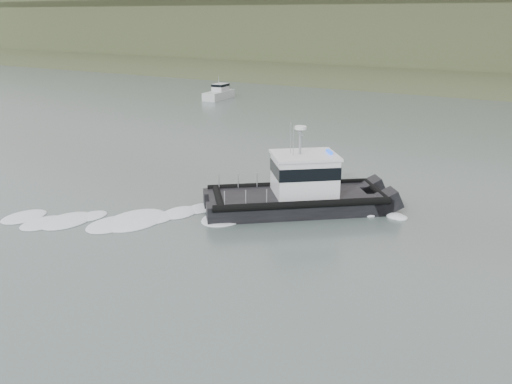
{
  "coord_description": "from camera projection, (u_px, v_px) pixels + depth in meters",
  "views": [
    {
      "loc": [
        14.97,
        -16.34,
        11.79
      ],
      "look_at": [
        -0.81,
        9.25,
        2.4
      ],
      "focal_mm": 40.0,
      "sensor_mm": 36.0,
      "label": 1
    }
  ],
  "objects": [
    {
      "name": "ground",
      "position": [
        158.0,
        304.0,
        24.29
      ],
      "size": [
        400.0,
        400.0,
        0.0
      ],
      "primitive_type": "plane",
      "color": "#4E5D59",
      "rests_on": "ground"
    },
    {
      "name": "patrol_boat",
      "position": [
        298.0,
        189.0,
        35.58
      ],
      "size": [
        11.34,
        10.5,
        5.52
      ],
      "rotation": [
        0.0,
        0.0,
        -0.87
      ],
      "color": "black",
      "rests_on": "ground"
    },
    {
      "name": "motorboat",
      "position": [
        219.0,
        93.0,
        82.88
      ],
      "size": [
        2.72,
        6.38,
        3.41
      ],
      "rotation": [
        0.0,
        0.0,
        0.11
      ],
      "color": "silver",
      "rests_on": "ground"
    }
  ]
}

